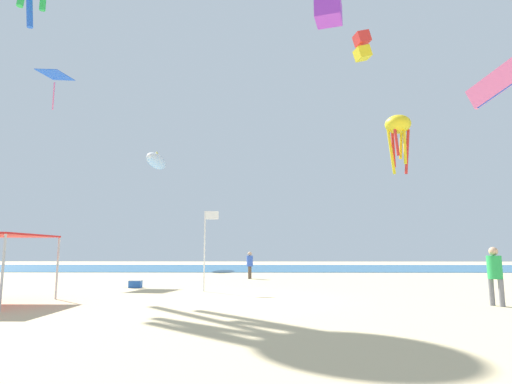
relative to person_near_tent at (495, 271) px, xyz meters
name	(u,v)px	position (x,y,z in m)	size (l,w,h in m)	color
ground	(238,301)	(-8.02, 1.63, -1.10)	(110.00, 110.00, 0.10)	#D1BA8C
ocean_strip	(255,268)	(-8.02, 29.59, -1.04)	(110.00, 18.91, 0.03)	#28608C
person_near_tent	(495,271)	(0.00, 0.00, 0.00)	(0.43, 0.44, 1.79)	slate
person_leftmost	(250,263)	(-8.00, 12.76, -0.09)	(0.39, 0.43, 1.64)	brown
banner_flag	(206,242)	(-9.56, 4.50, 0.99)	(0.61, 0.06, 3.36)	silver
cooler_box	(135,284)	(-13.06, 6.29, -0.88)	(0.57, 0.37, 0.35)	blue
kite_inflatable_white	(156,161)	(-18.35, 29.18, 9.95)	(1.76, 5.05, 1.85)	white
kite_diamond_blue	(55,77)	(-21.85, 14.46, 12.81)	(2.26, 2.27, 2.71)	blue
kite_parafoil_pink	(503,78)	(5.59, 8.10, 9.71)	(2.48, 3.56, 2.50)	pink
kite_octopus_yellow	(398,127)	(4.52, 22.02, 11.26)	(3.04, 3.04, 5.19)	yellow
kite_box_red	(362,46)	(0.74, 18.19, 16.82)	(1.44, 1.28, 2.42)	red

